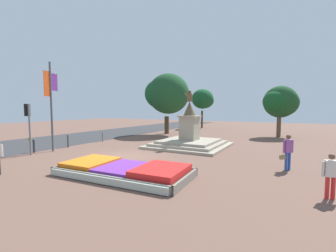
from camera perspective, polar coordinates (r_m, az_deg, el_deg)
The scene contains 14 objects.
ground_plane at distance 14.47m, azimuth -11.51°, elevation -7.84°, with size 89.12×89.12×0.00m, color brown.
street_asphalt_strip at distance 22.82m, azimuth -32.39°, elevation -3.96°, with size 8.21×77.98×0.01m, color #333335.
flower_planter at distance 10.57m, azimuth -11.12°, elevation -11.03°, with size 6.37×3.22×0.59m.
statue_monument at distance 18.24m, azimuth 5.44°, elevation -3.15°, with size 5.83×5.83×4.54m.
traffic_light_near_crossing at distance 17.31m, azimuth -31.94°, elevation 1.36°, with size 0.41×0.28×3.37m.
banner_pole at distance 17.97m, azimuth -27.56°, elevation 5.36°, with size 0.21×1.29×6.33m.
pedestrian_with_handbag at distance 12.61m, azimuth 28.12°, elevation -5.38°, with size 0.60×0.54×1.78m.
pedestrian_near_planter at distance 9.41m, azimuth 36.02°, elevation -9.68°, with size 0.55×0.33×1.55m.
kerb_bollard_mid_a at distance 18.20m, azimuth -30.91°, elevation -4.28°, with size 0.15×0.15×0.95m.
kerb_bollard_mid_b at distance 19.51m, azimuth -24.05°, elevation -3.38°, with size 0.17×0.17×1.03m.
kerb_bollard_north at distance 21.88m, azimuth -16.28°, elevation -2.49°, with size 0.14×0.14×0.95m.
park_tree_behind_statue at distance 27.12m, azimuth 26.57°, elevation 5.45°, with size 3.58×3.68×5.51m.
park_tree_far_right at distance 36.38m, azimuth 8.90°, elevation 6.63°, with size 3.52×4.51×6.16m.
park_tree_street_side at distance 26.67m, azimuth -0.51°, elevation 8.14°, with size 5.32×4.61×7.16m.
Camera 1 is at (9.24, -10.72, 3.03)m, focal length 24.00 mm.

